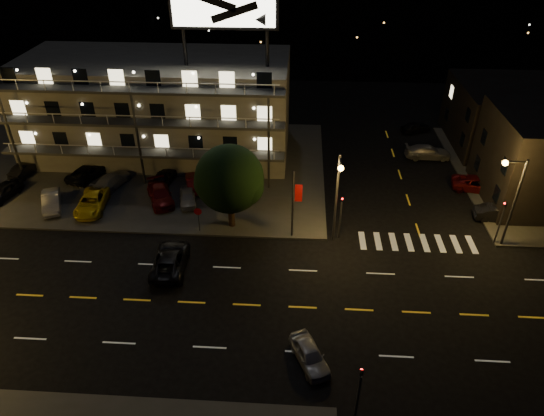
# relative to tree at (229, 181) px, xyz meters

# --- Properties ---
(ground) EXTENTS (140.00, 140.00, 0.00)m
(ground) POSITION_rel_tree_xyz_m (0.37, -9.60, -4.66)
(ground) COLOR black
(ground) RESTS_ON ground
(curb_nw) EXTENTS (44.00, 24.00, 0.15)m
(curb_nw) POSITION_rel_tree_xyz_m (-13.63, 10.40, -4.59)
(curb_nw) COLOR #383835
(curb_nw) RESTS_ON ground
(curb_ne) EXTENTS (16.00, 24.00, 0.15)m
(curb_ne) POSITION_rel_tree_xyz_m (30.37, 10.40, -4.59)
(curb_ne) COLOR #383835
(curb_ne) RESTS_ON ground
(motel) EXTENTS (28.00, 13.80, 18.10)m
(motel) POSITION_rel_tree_xyz_m (-9.58, 14.29, 0.68)
(motel) COLOR gray
(motel) RESTS_ON ground
(side_bldg_back) EXTENTS (14.06, 12.00, 7.00)m
(side_bldg_back) POSITION_rel_tree_xyz_m (30.36, 18.40, -1.17)
(side_bldg_back) COLOR black
(side_bldg_back) RESTS_ON ground
(streetlight_nc) EXTENTS (0.44, 1.92, 8.00)m
(streetlight_nc) POSITION_rel_tree_xyz_m (8.87, -1.66, 0.29)
(streetlight_nc) COLOR #2D2D30
(streetlight_nc) RESTS_ON ground
(streetlight_ne) EXTENTS (1.92, 0.44, 8.00)m
(streetlight_ne) POSITION_rel_tree_xyz_m (22.50, -1.30, 0.29)
(streetlight_ne) COLOR #2D2D30
(streetlight_ne) RESTS_ON ground
(signal_nw) EXTENTS (0.20, 0.27, 4.60)m
(signal_nw) POSITION_rel_tree_xyz_m (9.37, -1.10, -2.10)
(signal_nw) COLOR #2D2D30
(signal_nw) RESTS_ON ground
(signal_sw) EXTENTS (0.20, 0.27, 4.60)m
(signal_sw) POSITION_rel_tree_xyz_m (9.37, -18.09, -2.10)
(signal_sw) COLOR #2D2D30
(signal_sw) RESTS_ON ground
(signal_ne) EXTENTS (0.27, 0.20, 4.60)m
(signal_ne) POSITION_rel_tree_xyz_m (22.36, -1.10, -2.10)
(signal_ne) COLOR #2D2D30
(signal_ne) RESTS_ON ground
(banner_north) EXTENTS (0.83, 0.16, 6.40)m
(banner_north) POSITION_rel_tree_xyz_m (5.45, -1.20, -1.24)
(banner_north) COLOR #2D2D30
(banner_north) RESTS_ON ground
(stop_sign) EXTENTS (0.91, 0.11, 2.61)m
(stop_sign) POSITION_rel_tree_xyz_m (-2.63, -1.02, -2.95)
(stop_sign) COLOR #2D2D30
(stop_sign) RESTS_ON ground
(tree) EXTENTS (6.04, 5.81, 7.60)m
(tree) POSITION_rel_tree_xyz_m (0.00, 0.00, 0.00)
(tree) COLOR black
(tree) RESTS_ON curb_nw
(lot_car_0) EXTENTS (2.58, 4.42, 1.41)m
(lot_car_0) POSITION_rel_tree_xyz_m (-22.32, 3.20, -3.81)
(lot_car_0) COLOR black
(lot_car_0) RESTS_ON curb_nw
(lot_car_1) EXTENTS (3.08, 4.52, 1.41)m
(lot_car_1) POSITION_rel_tree_xyz_m (-16.94, 1.75, -3.81)
(lot_car_1) COLOR #939499
(lot_car_1) RESTS_ON curb_nw
(lot_car_2) EXTENTS (2.90, 5.33, 1.42)m
(lot_car_2) POSITION_rel_tree_xyz_m (-13.14, 1.81, -3.81)
(lot_car_2) COLOR yellow
(lot_car_2) RESTS_ON curb_nw
(lot_car_3) EXTENTS (3.87, 5.33, 1.44)m
(lot_car_3) POSITION_rel_tree_xyz_m (-7.21, 3.56, -3.80)
(lot_car_3) COLOR #600D0E
(lot_car_3) RESTS_ON curb_nw
(lot_car_4) EXTENTS (2.29, 3.91, 1.25)m
(lot_car_4) POSITION_rel_tree_xyz_m (-4.57, 3.38, -3.89)
(lot_car_4) COLOR #939499
(lot_car_4) RESTS_ON curb_nw
(lot_car_5) EXTENTS (2.08, 4.08, 1.28)m
(lot_car_5) POSITION_rel_tree_xyz_m (-22.44, 7.76, -3.87)
(lot_car_5) COLOR black
(lot_car_5) RESTS_ON curb_nw
(lot_car_6) EXTENTS (3.75, 5.30, 1.34)m
(lot_car_6) POSITION_rel_tree_xyz_m (-15.74, 7.45, -3.84)
(lot_car_6) COLOR black
(lot_car_6) RESTS_ON curb_nw
(lot_car_7) EXTENTS (3.15, 4.99, 1.35)m
(lot_car_7) POSITION_rel_tree_xyz_m (-12.70, 5.96, -3.84)
(lot_car_7) COLOR #939499
(lot_car_7) RESTS_ON curb_nw
(lot_car_8) EXTENTS (2.13, 4.28, 1.40)m
(lot_car_8) POSITION_rel_tree_xyz_m (-7.72, 6.79, -3.81)
(lot_car_8) COLOR black
(lot_car_8) RESTS_ON curb_nw
(lot_car_9) EXTENTS (2.61, 4.40, 1.37)m
(lot_car_9) POSITION_rel_tree_xyz_m (-4.51, 6.08, -3.83)
(lot_car_9) COLOR #600D0E
(lot_car_9) RESTS_ON curb_nw
(side_car_0) EXTENTS (4.38, 1.79, 1.41)m
(side_car_0) POSITION_rel_tree_xyz_m (23.76, 2.45, -3.96)
(side_car_0) COLOR black
(side_car_0) RESTS_ON ground
(side_car_1) EXTENTS (5.30, 3.09, 1.38)m
(side_car_1) POSITION_rel_tree_xyz_m (23.45, 7.73, -3.97)
(side_car_1) COLOR #600D0E
(side_car_1) RESTS_ON ground
(side_car_2) EXTENTS (4.96, 2.07, 1.43)m
(side_car_2) POSITION_rel_tree_xyz_m (19.94, 14.42, -3.95)
(side_car_2) COLOR #939499
(side_car_2) RESTS_ON ground
(side_car_3) EXTENTS (4.05, 2.94, 1.28)m
(side_car_3) POSITION_rel_tree_xyz_m (19.91, 21.32, -4.02)
(side_car_3) COLOR black
(side_car_3) RESTS_ON ground
(road_car_east) EXTENTS (2.93, 4.09, 1.29)m
(road_car_east) POSITION_rel_tree_xyz_m (6.83, -14.32, -4.02)
(road_car_east) COLOR #939499
(road_car_east) RESTS_ON ground
(road_car_west) EXTENTS (2.86, 5.62, 1.52)m
(road_car_west) POSITION_rel_tree_xyz_m (-4.02, -5.84, -3.90)
(road_car_west) COLOR black
(road_car_west) RESTS_ON ground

